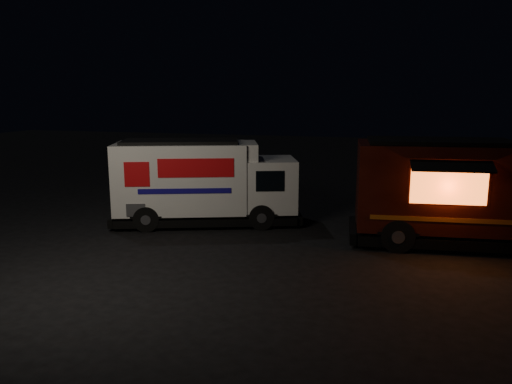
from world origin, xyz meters
name	(u,v)px	position (x,y,z in m)	size (l,w,h in m)	color
ground	(230,256)	(0.00, 0.00, 0.00)	(80.00, 80.00, 0.00)	black
white_truck	(206,182)	(-1.94, 3.21, 1.45)	(6.40, 2.18, 2.90)	silver
red_truck	(467,193)	(6.35, 2.98, 1.56)	(6.71, 2.47, 3.13)	#3B110A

